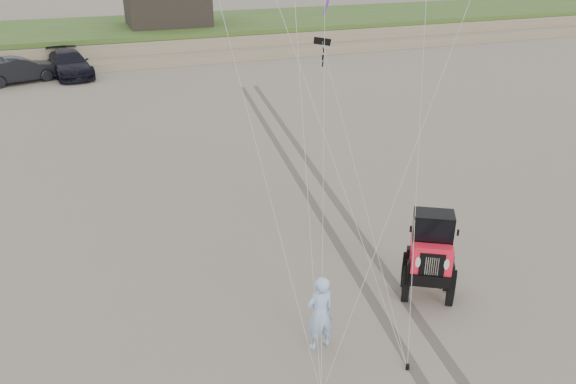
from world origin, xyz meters
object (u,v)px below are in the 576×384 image
Objects in this scene: cabin at (167,4)px; truck_b at (19,70)px; jeep at (429,266)px; man at (320,313)px; truck_c at (70,64)px.

truck_b is at bearing -141.30° from cabin.
man is (-3.21, -0.76, -0.00)m from jeep.
truck_b is 2.60× the size of man.
cabin reaches higher than truck_b.
jeep is 3.30m from man.
cabin reaches higher than jeep.
cabin is 1.39× the size of truck_b.
cabin is at bearing -70.21° from truck_b.
truck_b is at bearing -175.72° from truck_c.
truck_c is 2.98× the size of man.
cabin is 35.78m from jeep.
jeep is 2.70× the size of man.
cabin is 3.61× the size of man.
truck_b is 0.87× the size of truck_c.
cabin is 36.68m from man.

